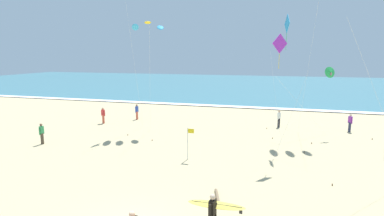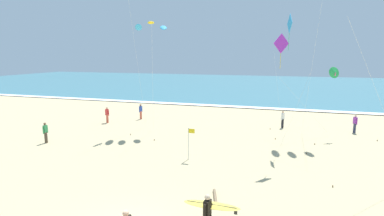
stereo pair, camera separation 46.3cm
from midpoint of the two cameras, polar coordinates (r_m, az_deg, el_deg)
name	(u,v)px [view 2 (the right image)]	position (r m, az deg, el deg)	size (l,w,h in m)	color
ocean_water	(261,85)	(68.33, 13.09, 4.24)	(160.00, 60.00, 0.08)	teal
shoreline_foam	(241,107)	(39.01, 9.66, 0.22)	(160.00, 1.47, 0.01)	white
surfer_lead	(209,209)	(11.73, 4.48, -18.50)	(2.34, 1.09, 1.71)	black
kite_diamond_violet_near	(282,48)	(19.31, 17.34, 10.78)	(2.45, 2.28, 7.90)	purple
kite_arc_golden_mid	(151,26)	(26.64, -7.26, 15.11)	(3.04, 4.36, 9.42)	#2D99DB
kite_diamond_cobalt_far	(289,28)	(22.78, 18.45, 14.16)	(1.39, 5.51, 9.44)	#2D99DB
kite_delta_emerald_high	(334,73)	(26.88, 25.73, 6.00)	(4.75, 2.79, 5.71)	green
bystander_purple_top	(355,124)	(29.56, 28.84, -2.61)	(0.32, 0.44, 1.59)	#2D334C
bystander_green_top	(46,133)	(25.44, -25.49, -4.21)	(0.22, 0.50, 1.59)	#4C3D2D
bystander_blue_top	(141,111)	(31.82, -9.26, -0.65)	(0.24, 0.49, 1.59)	#D8593F
bystander_white_top	(283,119)	(28.96, 17.21, -2.04)	(0.30, 0.46, 1.59)	black
bystander_red_top	(107,115)	(30.78, -15.33, -1.25)	(0.49, 0.25, 1.59)	#D8593F
lifeguard_flag	(189,140)	(19.29, 0.15, -6.15)	(0.45, 0.05, 2.10)	silver
driftwood_log	(215,198)	(14.69, 5.36, -16.62)	(0.14, 0.14, 1.71)	#846B4C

